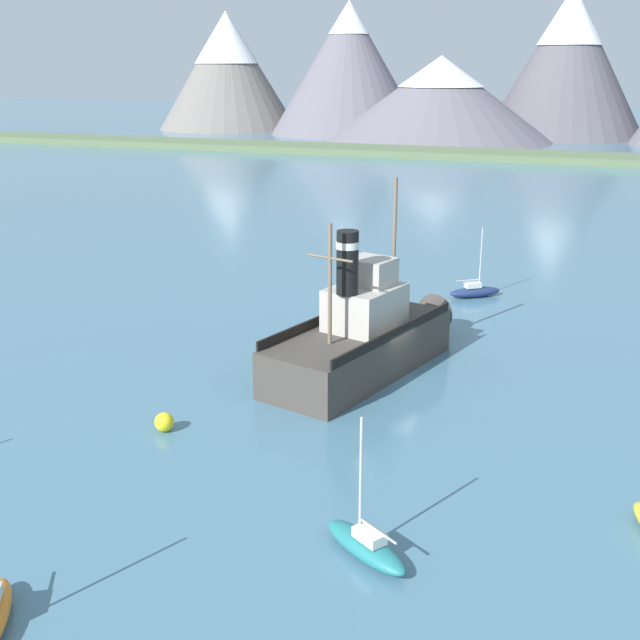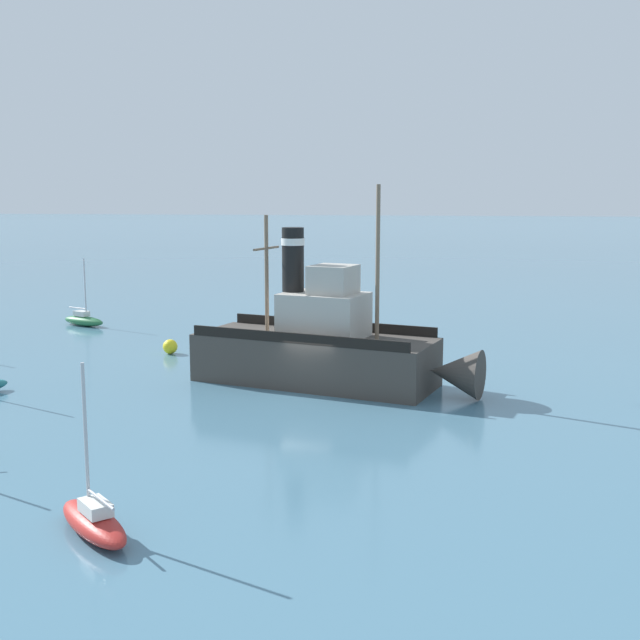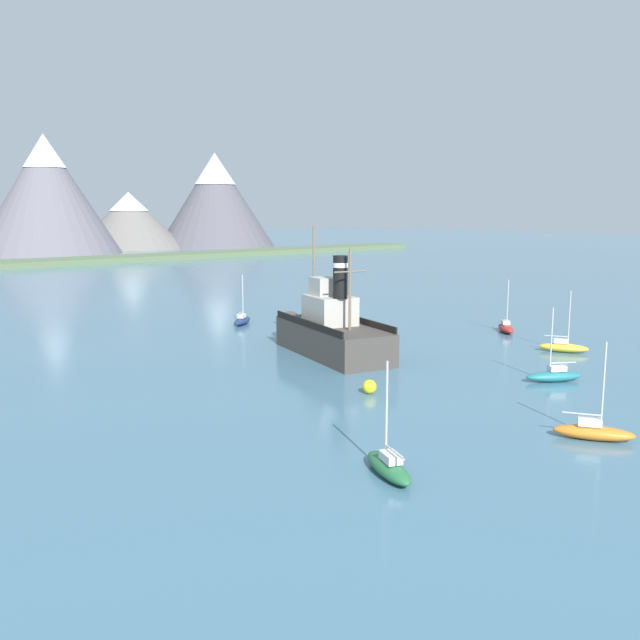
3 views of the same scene
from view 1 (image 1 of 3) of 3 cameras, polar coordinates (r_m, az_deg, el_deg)
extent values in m
plane|color=#477289|center=(41.96, 5.21, -4.06)|extent=(600.00, 600.00, 0.00)
cone|color=slate|center=(210.21, -6.61, 17.19)|extent=(34.70, 34.70, 28.03)
cone|color=white|center=(210.30, -6.69, 19.34)|extent=(16.02, 16.02, 12.32)
cone|color=slate|center=(192.90, 2.05, 17.45)|extent=(35.91, 35.91, 29.36)
cone|color=white|center=(193.17, 2.09, 20.73)|extent=(9.43, 9.43, 7.34)
cone|color=slate|center=(176.45, 8.54, 15.29)|extent=(47.51, 47.51, 17.29)
cone|color=white|center=(176.32, 8.62, 17.10)|extent=(18.05, 18.05, 6.26)
cone|color=#56545B|center=(193.05, 17.21, 17.07)|extent=(34.99, 34.99, 31.76)
cone|color=white|center=(193.31, 17.49, 19.97)|extent=(14.19, 14.19, 12.27)
cube|color=#5B704C|center=(143.43, 16.52, 11.03)|extent=(240.00, 12.00, 1.20)
cube|color=#423D38|center=(41.99, 2.81, -2.24)|extent=(7.42, 12.74, 2.40)
cone|color=#423D38|center=(47.89, 7.50, 0.17)|extent=(2.90, 2.94, 2.35)
cube|color=#B2ADA3|center=(41.67, 3.23, 0.93)|extent=(3.95, 4.65, 2.20)
cube|color=#B2ADA3|center=(41.59, 3.64, 3.46)|extent=(2.65, 2.51, 1.40)
cylinder|color=black|center=(39.58, 1.97, 4.09)|extent=(1.10, 1.10, 3.20)
cylinder|color=silver|center=(39.38, 1.98, 5.36)|extent=(1.16, 1.16, 0.35)
cylinder|color=#75604C|center=(43.31, 5.29, 5.15)|extent=(0.20, 0.20, 7.50)
cylinder|color=#75604C|center=(38.58, 0.71, 2.51)|extent=(0.20, 0.20, 6.00)
cylinder|color=#75604C|center=(38.25, 0.72, 4.42)|extent=(2.54, 0.81, 0.12)
cube|color=black|center=(42.66, 0.41, 0.16)|extent=(3.14, 11.02, 0.50)
cube|color=black|center=(40.45, 5.40, -0.91)|extent=(3.14, 11.02, 0.50)
ellipsoid|color=navy|center=(57.02, 10.96, 1.96)|extent=(3.70, 3.16, 0.70)
cube|color=silver|center=(56.79, 10.81, 2.46)|extent=(1.26, 1.17, 0.36)
cylinder|color=#B7B7BC|center=(56.56, 11.37, 4.37)|extent=(0.10, 0.10, 4.20)
cylinder|color=#B7B7BC|center=(56.52, 10.47, 2.80)|extent=(1.49, 1.14, 0.08)
ellipsoid|color=#23757A|center=(27.49, 3.24, -15.80)|extent=(3.78, 3.01, 0.70)
cube|color=silver|center=(27.07, 3.54, -15.04)|extent=(1.27, 1.14, 0.36)
cylinder|color=#B7B7BC|center=(26.42, 2.91, -11.08)|extent=(0.10, 0.10, 4.20)
cylinder|color=#B7B7BC|center=(26.62, 4.13, -14.74)|extent=(1.55, 1.05, 0.08)
sphere|color=yellow|center=(36.36, -11.02, -7.14)|extent=(0.87, 0.87, 0.87)
camera|label=2|loc=(52.16, 51.68, 4.41)|focal=45.00mm
camera|label=3|loc=(46.97, -69.04, 0.82)|focal=38.00mm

